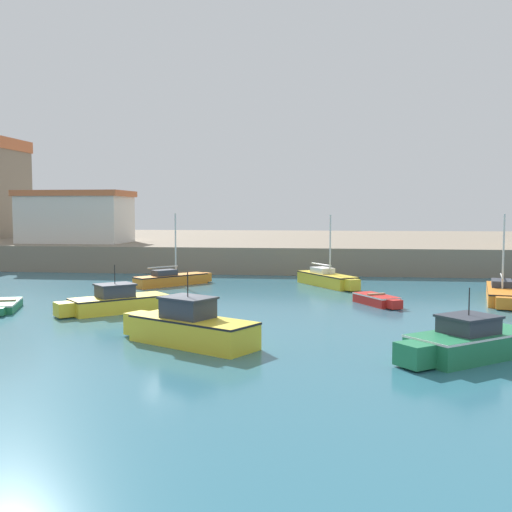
# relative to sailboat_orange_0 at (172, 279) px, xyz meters

# --- Properties ---
(ground_plane) EXTENTS (200.00, 200.00, 0.00)m
(ground_plane) POSITION_rel_sailboat_orange_0_xyz_m (4.03, -14.03, -0.43)
(ground_plane) COLOR #2D667A
(quay_seawall) EXTENTS (120.00, 40.00, 2.04)m
(quay_seawall) POSITION_rel_sailboat_orange_0_xyz_m (4.03, 26.76, 0.59)
(quay_seawall) COLOR gray
(quay_seawall) RESTS_ON ground
(sailboat_orange_0) EXTENTS (4.37, 4.78, 4.64)m
(sailboat_orange_0) POSITION_rel_sailboat_orange_0_xyz_m (0.00, 0.00, 0.00)
(sailboat_orange_0) COLOR orange
(sailboat_orange_0) RESTS_ON ground
(motorboat_yellow_1) EXTENTS (5.54, 3.88, 2.63)m
(motorboat_yellow_1) POSITION_rel_sailboat_orange_0_xyz_m (5.18, -16.64, 0.21)
(motorboat_yellow_1) COLOR yellow
(motorboat_yellow_1) RESTS_ON ground
(sailboat_orange_2) EXTENTS (2.80, 6.85, 4.64)m
(sailboat_orange_2) POSITION_rel_sailboat_orange_0_xyz_m (19.31, -4.13, -0.01)
(sailboat_orange_2) COLOR orange
(sailboat_orange_2) RESTS_ON ground
(dinghy_red_3) EXTENTS (2.37, 3.24, 0.59)m
(dinghy_red_3) POSITION_rel_sailboat_orange_0_xyz_m (12.57, -6.55, -0.15)
(dinghy_red_3) COLOR red
(dinghy_red_3) RESTS_ON ground
(sailboat_yellow_4) EXTENTS (4.06, 5.46, 4.56)m
(sailboat_yellow_4) POSITION_rel_sailboat_orange_0_xyz_m (9.96, 0.87, 0.05)
(sailboat_yellow_4) COLOR yellow
(sailboat_yellow_4) RESTS_ON ground
(motorboat_yellow_5) EXTENTS (4.80, 4.51, 2.26)m
(motorboat_yellow_5) POSITION_rel_sailboat_orange_0_xyz_m (0.10, -10.34, 0.07)
(motorboat_yellow_5) COLOR yellow
(motorboat_yellow_5) RESTS_ON ground
(dinghy_green_6) EXTENTS (2.23, 3.72, 0.50)m
(dinghy_green_6) POSITION_rel_sailboat_orange_0_xyz_m (-5.48, -10.54, -0.19)
(dinghy_green_6) COLOR #237A4C
(dinghy_green_6) RESTS_ON ground
(motorboat_green_7) EXTENTS (5.09, 4.45, 2.32)m
(motorboat_green_7) POSITION_rel_sailboat_orange_0_xyz_m (14.71, -17.43, 0.11)
(motorboat_green_7) COLOR #237A4C
(motorboat_green_7) RESTS_ON ground
(harbor_shed_mid_row) EXTENTS (9.29, 5.51, 4.50)m
(harbor_shed_mid_row) POSITION_rel_sailboat_orange_0_xyz_m (-11.97, 12.46, 3.88)
(harbor_shed_mid_row) COLOR silver
(harbor_shed_mid_row) RESTS_ON quay_seawall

